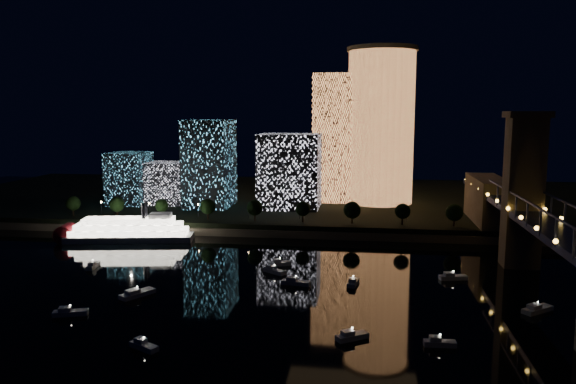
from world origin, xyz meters
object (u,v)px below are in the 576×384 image
(tower_cylindrical, at_px, (381,126))
(riverboat, at_px, (124,231))
(tower_rectangular, at_px, (333,138))
(truss_bridge, at_px, (574,253))

(tower_cylindrical, xyz_separation_m, riverboat, (-99.66, -76.71, -38.77))
(tower_rectangular, relative_size, truss_bridge, 0.24)
(tower_cylindrical, distance_m, riverboat, 131.60)
(tower_cylindrical, xyz_separation_m, tower_rectangular, (-23.18, 2.62, -6.23))
(truss_bridge, height_order, riverboat, truss_bridge)
(tower_cylindrical, relative_size, tower_rectangular, 1.19)
(tower_cylindrical, distance_m, tower_rectangular, 24.14)
(tower_rectangular, height_order, riverboat, tower_rectangular)
(tower_cylindrical, distance_m, truss_bridge, 148.31)
(riverboat, bearing_deg, tower_rectangular, 46.05)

